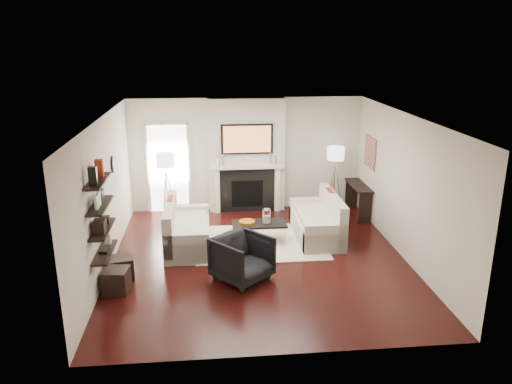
{
  "coord_description": "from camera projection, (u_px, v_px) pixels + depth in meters",
  "views": [
    {
      "loc": [
        -0.91,
        -8.62,
        4.02
      ],
      "look_at": [
        0.0,
        0.6,
        1.15
      ],
      "focal_mm": 35.0,
      "sensor_mm": 36.0,
      "label": 1
    }
  ],
  "objects": [
    {
      "name": "lamp_right_shade",
      "position": [
        336.0,
        153.0,
        11.58
      ],
      "size": [
        0.4,
        0.4,
        0.3
      ],
      "primitive_type": "cylinder",
      "color": "white",
      "rests_on": "lamp_right_post"
    },
    {
      "name": "decor_frame_b",
      "position": [
        102.0,
        195.0,
        7.99
      ],
      "size": [
        0.04,
        0.22,
        0.18
      ],
      "primitive_type": "cube",
      "color": "black",
      "rests_on": "shelf_upper"
    },
    {
      "name": "door_trim_r",
      "position": [
        189.0,
        168.0,
        11.84
      ],
      "size": [
        0.06,
        0.06,
        2.16
      ],
      "primitive_type": "cube",
      "color": "white",
      "rests_on": "floor"
    },
    {
      "name": "decor_frame_a",
      "position": [
        98.0,
        200.0,
        7.67
      ],
      "size": [
        0.04,
        0.3,
        0.22
      ],
      "primitive_type": "cube",
      "color": "white",
      "rests_on": "shelf_upper"
    },
    {
      "name": "decor_box_tall",
      "position": [
        108.0,
        238.0,
        8.34
      ],
      "size": [
        0.1,
        0.1,
        0.18
      ],
      "primitive_type": "cube",
      "color": "white",
      "rests_on": "shelf_bottom"
    },
    {
      "name": "room_envelope",
      "position": [
        259.0,
        191.0,
        9.07
      ],
      "size": [
        6.0,
        6.0,
        6.0
      ],
      "color": "black",
      "rests_on": "ground"
    },
    {
      "name": "loveseat_left_back",
      "position": [
        170.0,
        222.0,
        9.86
      ],
      "size": [
        0.18,
        1.8,
        0.8
      ],
      "primitive_type": "cube",
      "color": "beige",
      "rests_on": "floor"
    },
    {
      "name": "tv_screen",
      "position": [
        247.0,
        139.0,
        11.49
      ],
      "size": [
        1.1,
        0.0,
        0.62
      ],
      "primitive_type": "cube",
      "color": "#BF723F",
      "rests_on": "tv_body"
    },
    {
      "name": "mantel_pilaster_l",
      "position": [
        217.0,
        191.0,
        11.81
      ],
      "size": [
        0.12,
        0.08,
        1.1
      ],
      "primitive_type": "cube",
      "color": "white",
      "rests_on": "floor"
    },
    {
      "name": "hurricane_candle",
      "position": [
        267.0,
        219.0,
        10.13
      ],
      "size": [
        0.11,
        0.11,
        0.17
      ],
      "primitive_type": "cylinder",
      "color": "white",
      "rests_on": "coffee_table"
    },
    {
      "name": "shelf_bottom",
      "position": [
        105.0,
        252.0,
        8.06
      ],
      "size": [
        0.25,
        1.0,
        0.03
      ],
      "primitive_type": "cube",
      "color": "black",
      "rests_on": "wall_left"
    },
    {
      "name": "shelf_upper",
      "position": [
        100.0,
        206.0,
        7.83
      ],
      "size": [
        0.25,
        1.0,
        0.04
      ],
      "primitive_type": "cube",
      "color": "black",
      "rests_on": "wall_left"
    },
    {
      "name": "lamp_left_leg_a",
      "position": [
        172.0,
        197.0,
        11.21
      ],
      "size": [
        0.25,
        0.02,
        1.23
      ],
      "primitive_type": "cylinder",
      "rotation": [
        0.18,
        0.0,
        4.71
      ],
      "color": "silver",
      "rests_on": "floor"
    },
    {
      "name": "loveseat_right_cushion",
      "position": [
        314.0,
        216.0,
        10.37
      ],
      "size": [
        0.63,
        1.44,
        0.1
      ],
      "primitive_type": "cube",
      "color": "beige",
      "rests_on": "loveseat_right_base"
    },
    {
      "name": "lamp_left_leg_c",
      "position": [
        164.0,
        198.0,
        11.1
      ],
      "size": [
        0.14,
        0.22,
        1.23
      ],
      "primitive_type": "cylinder",
      "rotation": [
        0.18,
        0.0,
        2.62
      ],
      "color": "silver",
      "rests_on": "floor"
    },
    {
      "name": "tv_body",
      "position": [
        247.0,
        139.0,
        11.52
      ],
      "size": [
        1.2,
        0.06,
        0.7
      ],
      "primitive_type": "cube",
      "color": "black",
      "rests_on": "chimney_breast"
    },
    {
      "name": "lamp_left_leg_b",
      "position": [
        165.0,
        196.0,
        11.28
      ],
      "size": [
        0.14,
        0.22,
        1.23
      ],
      "primitive_type": "cylinder",
      "rotation": [
        0.18,
        0.0,
        0.52
      ],
      "color": "silver",
      "rests_on": "floor"
    },
    {
      "name": "loveseat_right_arm_s",
      "position": [
        309.0,
        211.0,
        11.19
      ],
      "size": [
        0.85,
        0.18,
        0.6
      ],
      "primitive_type": "cube",
      "color": "beige",
      "rests_on": "floor"
    },
    {
      "name": "console_top",
      "position": [
        359.0,
        185.0,
        11.6
      ],
      "size": [
        0.35,
        1.2,
        0.04
      ],
      "primitive_type": "cube",
      "color": "black",
      "rests_on": "floor"
    },
    {
      "name": "loveseat_right_back",
      "position": [
        332.0,
        213.0,
        10.39
      ],
      "size": [
        0.18,
        1.8,
        0.8
      ],
      "primitive_type": "cube",
      "color": "beige",
      "rests_on": "floor"
    },
    {
      "name": "console_leg_n",
      "position": [
        365.0,
        208.0,
        11.19
      ],
      "size": [
        0.3,
        0.04,
        0.71
      ],
      "primitive_type": "cube",
      "color": "black",
      "rests_on": "floor"
    },
    {
      "name": "wall_art",
      "position": [
        370.0,
        153.0,
        11.21
      ],
      "size": [
        0.03,
        0.7,
        0.7
      ],
      "primitive_type": "cube",
      "color": "#9E604F",
      "rests_on": "wall_right"
    },
    {
      "name": "firebox",
      "position": [
        247.0,
        194.0,
        11.93
      ],
      "size": [
        0.75,
        0.02,
        0.65
      ],
      "primitive_type": "cube",
      "color": "black",
      "rests_on": "floor"
    },
    {
      "name": "armchair",
      "position": [
        242.0,
        256.0,
        8.56
      ],
      "size": [
        1.15,
        1.15,
        0.87
      ],
      "primitive_type": "imported",
      "rotation": [
        0.0,
        0.0,
        0.73
      ],
      "color": "black",
      "rests_on": "floor"
    },
    {
      "name": "lamp_left_shade",
      "position": [
        165.0,
        160.0,
        10.95
      ],
      "size": [
        0.4,
        0.4,
        0.3
      ],
      "primitive_type": "cylinder",
      "color": "white",
      "rests_on": "lamp_left_post"
    },
    {
      "name": "candlestick_r_short",
      "position": [
        276.0,
        160.0,
        11.72
      ],
      "size": [
        0.04,
        0.04,
        0.24
      ],
      "primitive_type": "cylinder",
      "color": "silver",
      "rests_on": "mantel_shelf"
    },
    {
      "name": "fireplace_surround",
      "position": [
        247.0,
        191.0,
        11.92
      ],
      "size": [
        1.3,
        0.02,
        1.04
      ],
      "primitive_type": "cube",
      "color": "black",
      "rests_on": "floor"
    },
    {
      "name": "coffee_table",
      "position": [
        259.0,
        224.0,
        10.14
      ],
      "size": [
        1.1,
        0.55,
        0.04
      ],
      "primitive_type": "cube",
      "color": "black",
      "rests_on": "floor"
    },
    {
      "name": "pillow_right_orange",
      "position": [
        329.0,
        199.0,
        10.61
      ],
      "size": [
        0.1,
        0.42,
        0.42
      ],
      "primitive_type": "cube",
      "color": "#9C2713",
      "rests_on": "loveseat_right_cushion"
    },
    {
      "name": "candlestick_r_tall",
      "position": [
        271.0,
        159.0,
        11.7
      ],
      "size": [
        0.04,
        0.04,
        0.3
      ],
      "primitive_type": "cylinder",
      "color": "silver",
      "rests_on": "mantel_shelf"
    },
    {
      "name": "coffee_leg_se",
      "position": [
        282.0,
        229.0,
        10.46
      ],
      "size": [
        0.02,
        0.02,
        0.38
      ],
      "primitive_type": "cylinder",
      "color": "silver",
      "rests_on": "floor"
    },
    {
      "name": "loveseat_right_arm_n",
      "position": [
        325.0,
        239.0,
        9.65
      ],
      "size": [
        0.85,
        0.18,
        0.6
      ],
      "primitive_type": "cube",
      "color": "beige",
      "rests_on": "floor"
    },
    {
      "name": "clock_rim",
      "position": [
        113.0,
        164.0,
        9.56
      ],
      "size": [
        0.04,
        0.34,
        0.34
      ],
      "primitive_type": "cylinder",
      "rotation": [
        0.0,
        1.57,
        0.0
      ],
      "color": "black",
      "rests_on": "wall_left"
    },
    {
      "name": "pillow_left_charcoal",
      "position": [
        169.0,
        218.0,
        9.52
      ],
      "size": [
        0.1,
        0.4,
        0.4
      ],
      "primitive_type": "cube",
      "color": "black",
      "rests_on": "loveseat_left_cushion"
    },
    {
      "name": "lamp_right_leg_a",
      "position": [
        339.0,
        188.0,
        11.84
      ],
      "size": [
        0.25,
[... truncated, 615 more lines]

